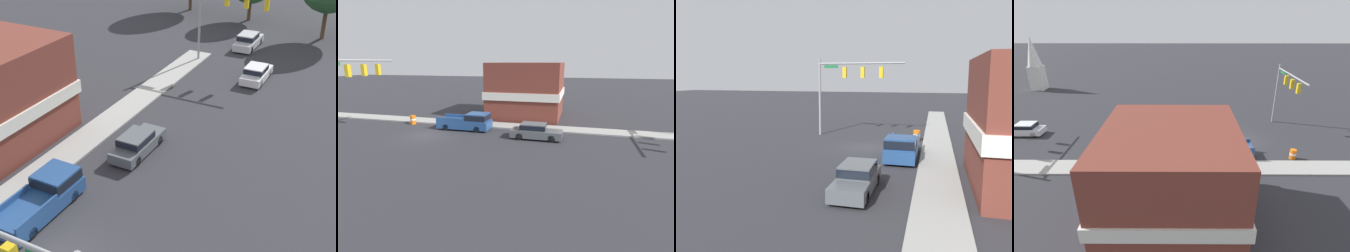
# 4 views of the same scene
# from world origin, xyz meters

# --- Properties ---
(ground_plane) EXTENTS (200.00, 200.00, 0.00)m
(ground_plane) POSITION_xyz_m (0.00, 0.00, 0.00)
(ground_plane) COLOR #2D2D33
(sidewalk_curb) EXTENTS (2.40, 60.00, 0.14)m
(sidewalk_curb) POSITION_xyz_m (-5.70, 0.00, 0.07)
(sidewalk_curb) COLOR #9E9E99
(sidewalk_curb) RESTS_ON ground
(near_signal_assembly) EXTENTS (8.46, 0.49, 7.61)m
(near_signal_assembly) POSITION_xyz_m (2.97, -5.01, 5.66)
(near_signal_assembly) COLOR gray
(near_signal_assembly) RESTS_ON ground
(car_lead) EXTENTS (1.76, 4.70, 1.46)m
(car_lead) POSITION_xyz_m (-1.70, 10.45, 0.76)
(car_lead) COLOR black
(car_lead) RESTS_ON ground
(pickup_truck_parked) EXTENTS (2.09, 5.55, 1.80)m
(pickup_truck_parked) POSITION_xyz_m (-3.26, 3.18, 0.89)
(pickup_truck_parked) COLOR black
(pickup_truck_parked) RESTS_ON ground
(construction_barrel) EXTENTS (0.64, 0.64, 1.01)m
(construction_barrel) POSITION_xyz_m (-3.90, -4.03, 0.51)
(construction_barrel) COLOR orange
(construction_barrel) RESTS_ON ground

